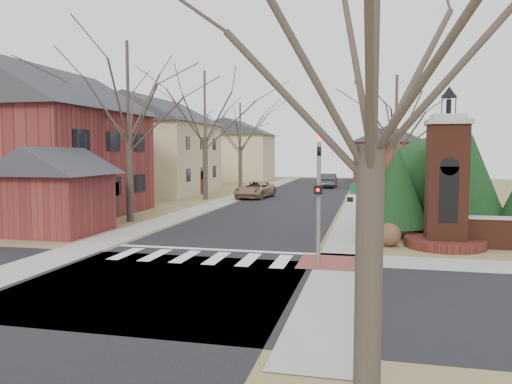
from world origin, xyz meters
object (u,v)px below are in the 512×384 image
(traffic_signal_pole, at_px, (319,190))
(pickup_truck, at_px, (255,190))
(brick_gate_monument, at_px, (446,194))
(distant_car, at_px, (329,180))
(sign_post, at_px, (358,205))

(traffic_signal_pole, bearing_deg, pickup_truck, 108.05)
(brick_gate_monument, height_order, distant_car, brick_gate_monument)
(brick_gate_monument, xyz_separation_m, distant_car, (-7.40, 33.07, -1.40))
(traffic_signal_pole, bearing_deg, sign_post, 47.57)
(brick_gate_monument, xyz_separation_m, pickup_truck, (-12.40, 19.21, -1.47))
(brick_gate_monument, bearing_deg, pickup_truck, 122.84)
(sign_post, distance_m, distant_car, 36.31)
(sign_post, relative_size, pickup_truck, 0.55)
(traffic_signal_pole, xyz_separation_m, sign_post, (1.29, 1.41, -0.64))
(traffic_signal_pole, distance_m, distant_car, 37.63)
(brick_gate_monument, bearing_deg, sign_post, -138.58)
(distant_car, bearing_deg, sign_post, 96.84)
(sign_post, distance_m, pickup_truck, 24.00)
(sign_post, relative_size, brick_gate_monument, 0.42)
(sign_post, xyz_separation_m, pickup_truck, (-8.99, 22.22, -1.25))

